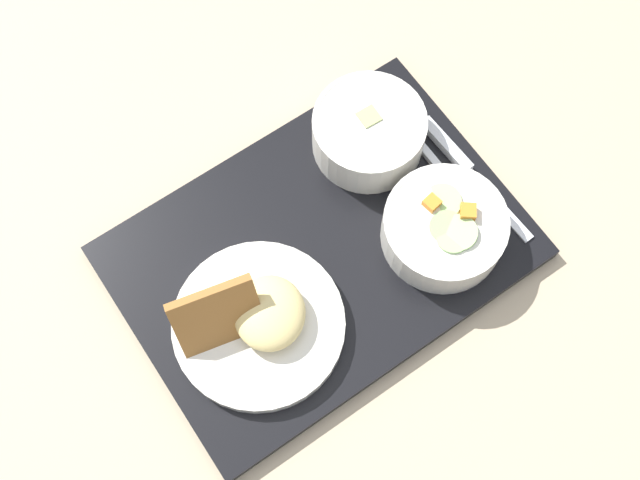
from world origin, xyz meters
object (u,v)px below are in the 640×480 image
Objects in this scene: bowl_soup at (369,131)px; spoon at (450,181)px; bowl_salad at (444,227)px; knife at (457,158)px; plate_main at (257,322)px.

bowl_soup is 0.11m from spoon.
bowl_soup is (0.00, -0.14, 0.00)m from bowl_salad.
bowl_soup is at bearing -88.34° from bowl_salad.
knife is 0.03m from spoon.
knife is at bearing -171.58° from plate_main.
bowl_soup is 0.70× the size of plate_main.
bowl_salad is 0.73× the size of knife.
plate_main is 0.31m from knife.
knife is (-0.30, -0.04, -0.01)m from plate_main.
spoon is at bearing 118.94° from bowl_soup.
knife is at bearing -136.80° from bowl_salad.
spoon is (0.02, 0.02, -0.00)m from knife.
knife is 1.17× the size of spoon.
bowl_salad is 0.23m from plate_main.
plate_main reaches higher than bowl_soup.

